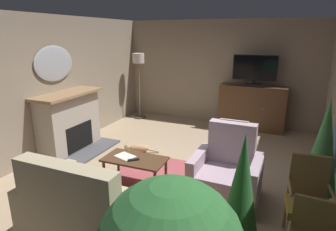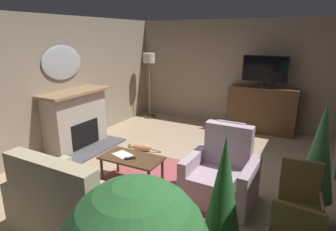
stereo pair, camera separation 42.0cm
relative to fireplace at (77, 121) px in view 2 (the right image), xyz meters
name	(u,v)px [view 2 (the right image)]	position (x,y,z in m)	size (l,w,h in m)	color
ground_plane	(169,175)	(2.25, -0.16, -0.60)	(5.65, 7.14, 0.04)	tan
wall_back	(230,73)	(2.25, 3.16, 0.75)	(5.65, 0.10, 2.66)	gray
wall_left	(56,84)	(-0.33, -0.16, 0.75)	(0.10, 7.14, 2.66)	gray
rug_central	(164,185)	(2.37, -0.55, -0.57)	(2.07, 1.89, 0.01)	#9E474C
fireplace	(77,121)	(0.00, 0.00, 0.00)	(0.96, 1.52, 1.20)	#4C4C51
wall_mirror_oval	(62,63)	(-0.25, 0.00, 1.17)	(0.06, 0.98, 0.68)	#B2B7BF
tv_cabinet	(261,111)	(3.18, 2.81, -0.05)	(1.58, 0.45, 1.10)	#352315
television	(265,71)	(3.18, 2.76, 0.91)	(1.01, 0.20, 0.73)	black
coffee_table	(132,160)	(1.89, -0.73, -0.18)	(0.98, 0.53, 0.46)	#4C331E
tv_remote	(130,158)	(1.91, -0.80, -0.11)	(0.17, 0.05, 0.02)	black
folded_newspaper	(123,155)	(1.71, -0.72, -0.12)	(0.30, 0.22, 0.01)	silver
sofa_floral	(76,209)	(2.03, -2.03, -0.22)	(1.46, 0.92, 1.09)	tan
armchair_in_far_corner	(221,177)	(3.26, -0.48, -0.23)	(0.96, 0.83, 1.08)	#AD93A3
side_chair_far_end	(298,206)	(4.28, -1.03, -0.05)	(0.50, 0.50, 1.00)	olive
potted_plant_leafy_by_curtain	(223,197)	(3.62, -1.58, 0.17)	(0.41, 0.41, 1.39)	#3D4C5B
potted_plant_small_fern_corner	(319,160)	(4.42, -0.45, 0.28)	(0.43, 0.43, 1.57)	#3D4C5B
cat	(141,147)	(1.28, 0.42, -0.49)	(0.68, 0.30, 0.18)	tan
floor_lamp	(149,68)	(0.15, 2.60, 0.83)	(0.33, 0.33, 1.80)	#4C4233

